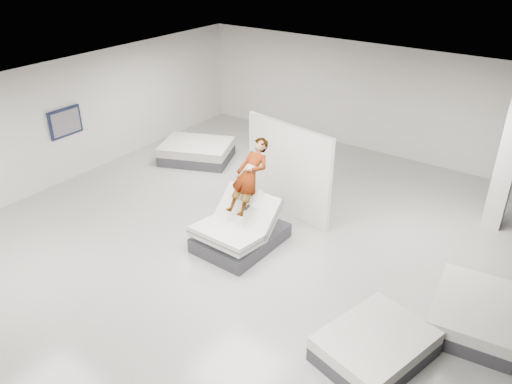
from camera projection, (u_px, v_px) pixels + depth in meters
room at (234, 191)px, 9.59m from camera, size 14.00×14.04×3.20m
hero_bed at (240, 231)px, 10.65m from camera, size 1.46×1.90×1.22m
person at (249, 189)px, 10.48m from camera, size 0.67×1.64×1.29m
remote at (247, 207)px, 10.21m from camera, size 0.05×0.14×0.08m
divider_panel at (288, 170)px, 11.54m from camera, size 2.44×0.53×2.24m
flat_bed_right_far at (475, 313)px, 8.53m from camera, size 1.55×1.95×0.50m
flat_bed_right_near at (375, 346)px, 7.87m from camera, size 1.72×2.02×0.48m
flat_bed_left_far at (197, 151)px, 14.64m from camera, size 2.37×2.11×0.54m
column at (507, 162)px, 10.79m from camera, size 0.40×0.40×3.20m
wall_poster at (65, 122)px, 12.99m from camera, size 0.06×0.95×0.75m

